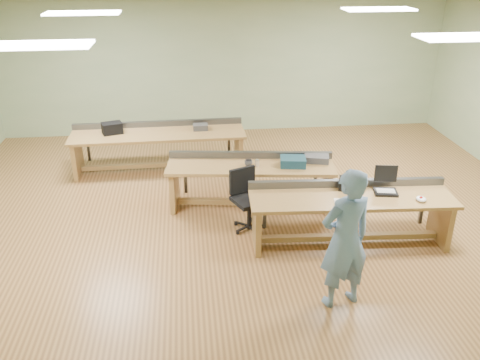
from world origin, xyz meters
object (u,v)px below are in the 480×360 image
at_px(person, 345,239).
at_px(drinks_can, 257,163).
at_px(workbench_front, 350,208).
at_px(parts_bin_teal, 293,162).
at_px(workbench_back, 159,141).
at_px(task_chair, 248,208).
at_px(laptop_base, 386,192).
at_px(mug, 248,163).
at_px(parts_bin_grey, 317,158).
at_px(workbench_mid, 250,176).
at_px(camera_bag, 349,184).

distance_m(person, drinks_can, 2.64).
distance_m(workbench_front, parts_bin_teal, 1.33).
bearing_deg(workbench_back, task_chair, -61.24).
xyz_separation_m(laptop_base, parts_bin_teal, (-1.11, 1.13, 0.05)).
distance_m(mug, drinks_can, 0.14).
distance_m(workbench_front, task_chair, 1.53).
relative_size(person, parts_bin_grey, 4.45).
xyz_separation_m(workbench_mid, parts_bin_grey, (1.09, 0.00, 0.25)).
xyz_separation_m(workbench_front, workbench_back, (-2.82, 3.03, 0.01)).
xyz_separation_m(workbench_front, mug, (-1.31, 1.23, 0.24)).
bearing_deg(task_chair, camera_bag, -37.87).
relative_size(task_chair, mug, 7.43).
bearing_deg(parts_bin_teal, person, -88.03).
relative_size(laptop_base, mug, 2.53).
height_order(workbench_mid, task_chair, task_chair).
xyz_separation_m(camera_bag, parts_bin_grey, (-0.20, 1.08, -0.04)).
relative_size(workbench_front, laptop_base, 9.12).
height_order(workbench_mid, parts_bin_teal, parts_bin_teal).
height_order(workbench_mid, mug, workbench_mid).
xyz_separation_m(workbench_mid, person, (0.75, -2.64, 0.33)).
height_order(person, drinks_can, person).
bearing_deg(mug, camera_bag, -37.76).
distance_m(task_chair, parts_bin_grey, 1.49).
xyz_separation_m(workbench_front, parts_bin_teal, (-0.60, 1.15, 0.26)).
xyz_separation_m(person, camera_bag, (0.53, 1.55, -0.04)).
xyz_separation_m(person, parts_bin_teal, (-0.09, 2.51, -0.06)).
bearing_deg(task_chair, laptop_base, -39.26).
relative_size(person, parts_bin_teal, 4.40).
xyz_separation_m(workbench_front, task_chair, (-1.41, 0.57, -0.21)).
bearing_deg(drinks_can, workbench_back, 131.89).
height_order(laptop_base, camera_bag, camera_bag).
distance_m(person, task_chair, 2.18).
xyz_separation_m(person, mug, (-0.80, 2.58, -0.08)).
bearing_deg(person, workbench_front, -126.31).
xyz_separation_m(parts_bin_teal, mug, (-0.71, 0.07, -0.02)).
relative_size(workbench_front, workbench_back, 0.89).
relative_size(person, camera_bag, 6.47).
relative_size(workbench_back, parts_bin_grey, 8.27).
xyz_separation_m(task_chair, drinks_can, (0.23, 0.64, 0.46)).
bearing_deg(workbench_front, task_chair, 161.47).
height_order(parts_bin_grey, drinks_can, drinks_can).
height_order(workbench_mid, person, person).
distance_m(camera_bag, parts_bin_teal, 1.14).
height_order(laptop_base, parts_bin_teal, parts_bin_teal).
distance_m(workbench_mid, person, 2.76).
height_order(workbench_back, task_chair, task_chair).
xyz_separation_m(workbench_back, mug, (1.50, -1.80, 0.23)).
bearing_deg(camera_bag, workbench_front, -76.31).
height_order(task_chair, parts_bin_teal, task_chair).
xyz_separation_m(camera_bag, parts_bin_teal, (-0.62, 0.95, -0.02)).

